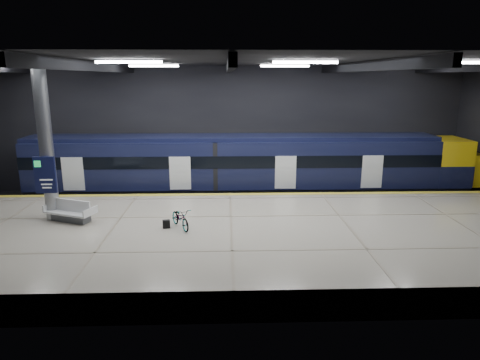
{
  "coord_description": "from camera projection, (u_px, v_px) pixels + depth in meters",
  "views": [
    {
      "loc": [
        -0.21,
        -19.62,
        7.32
      ],
      "look_at": [
        0.5,
        1.5,
        2.2
      ],
      "focal_mm": 32.0,
      "sensor_mm": 36.0,
      "label": 1
    }
  ],
  "objects": [
    {
      "name": "bicycle",
      "position": [
        180.0,
        218.0,
        17.96
      ],
      "size": [
        1.31,
        1.76,
        0.88
      ],
      "primitive_type": "imported",
      "rotation": [
        0.0,
        0.0,
        0.49
      ],
      "color": "#99999E",
      "rests_on": "platform"
    },
    {
      "name": "bench",
      "position": [
        71.0,
        213.0,
        18.84
      ],
      "size": [
        2.43,
        1.72,
        0.99
      ],
      "rotation": [
        0.0,
        0.0,
        -0.39
      ],
      "color": "#595B60",
      "rests_on": "platform"
    },
    {
      "name": "rails",
      "position": [
        230.0,
        198.0,
        26.11
      ],
      "size": [
        30.0,
        1.52,
        0.16
      ],
      "color": "gray",
      "rests_on": "ground"
    },
    {
      "name": "ground",
      "position": [
        231.0,
        231.0,
        20.79
      ],
      "size": [
        30.0,
        30.0,
        0.0
      ],
      "primitive_type": "plane",
      "color": "black",
      "rests_on": "ground"
    },
    {
      "name": "train",
      "position": [
        262.0,
        166.0,
        25.71
      ],
      "size": [
        29.4,
        2.84,
        3.79
      ],
      "color": "black",
      "rests_on": "ground"
    },
    {
      "name": "pannier_bag",
      "position": [
        166.0,
        224.0,
        18.0
      ],
      "size": [
        0.33,
        0.24,
        0.35
      ],
      "primitive_type": "cube",
      "rotation": [
        0.0,
        0.0,
        0.23
      ],
      "color": "black",
      "rests_on": "platform"
    },
    {
      "name": "platform",
      "position": [
        231.0,
        240.0,
        18.23
      ],
      "size": [
        30.0,
        11.0,
        1.1
      ],
      "primitive_type": "cube",
      "color": "#B8AC9C",
      "rests_on": "ground"
    },
    {
      "name": "room_shell",
      "position": [
        230.0,
        113.0,
        19.44
      ],
      "size": [
        30.1,
        16.1,
        8.05
      ],
      "color": "black",
      "rests_on": "ground"
    },
    {
      "name": "safety_strip",
      "position": [
        230.0,
        194.0,
        23.2
      ],
      "size": [
        30.0,
        0.4,
        0.01
      ],
      "primitive_type": "cube",
      "color": "gold",
      "rests_on": "platform"
    },
    {
      "name": "info_column",
      "position": [
        46.0,
        145.0,
        18.48
      ],
      "size": [
        0.9,
        0.78,
        6.9
      ],
      "color": "#9EA0A5",
      "rests_on": "platform"
    }
  ]
}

